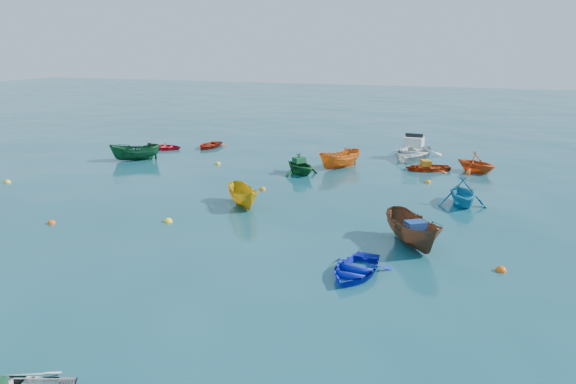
% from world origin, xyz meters
% --- Properties ---
extents(ground, '(160.00, 160.00, 0.00)m').
position_xyz_m(ground, '(0.00, 0.00, 0.00)').
color(ground, '#0A4049').
rests_on(ground, ground).
extents(sampan_brown_mid, '(3.05, 3.64, 1.35)m').
position_xyz_m(sampan_brown_mid, '(6.59, 0.52, 0.00)').
color(sampan_brown_mid, brown).
rests_on(sampan_brown_mid, ground).
extents(dinghy_blue_se, '(2.35, 3.07, 0.59)m').
position_xyz_m(dinghy_blue_se, '(5.12, -2.89, 0.00)').
color(dinghy_blue_se, '#0F1EC0').
rests_on(dinghy_blue_se, ground).
extents(sampan_yellow_mid, '(2.72, 2.97, 1.13)m').
position_xyz_m(sampan_yellow_mid, '(-1.64, 3.31, 0.00)').
color(sampan_yellow_mid, '#C59611').
rests_on(sampan_yellow_mid, ground).
extents(dinghy_cyan_se, '(2.90, 3.18, 1.43)m').
position_xyz_m(dinghy_cyan_se, '(8.10, 6.86, 0.00)').
color(dinghy_cyan_se, teal).
rests_on(dinghy_cyan_se, ground).
extents(dinghy_red_nw, '(2.77, 2.11, 0.54)m').
position_xyz_m(dinghy_red_nw, '(-12.80, 14.62, 0.00)').
color(dinghy_red_nw, red).
rests_on(dinghy_red_nw, ground).
extents(sampan_orange_n, '(2.79, 3.41, 1.26)m').
position_xyz_m(sampan_orange_n, '(0.66, 12.77, 0.00)').
color(sampan_orange_n, '#D56214').
rests_on(sampan_orange_n, ground).
extents(dinghy_green_n, '(3.34, 3.28, 1.33)m').
position_xyz_m(dinghy_green_n, '(-1.16, 10.44, 0.00)').
color(dinghy_green_n, '#124D20').
rests_on(dinghy_green_n, ground).
extents(dinghy_red_ne, '(3.18, 2.72, 0.56)m').
position_xyz_m(dinghy_red_ne, '(5.80, 13.92, 0.00)').
color(dinghy_red_ne, '#C53C10').
rests_on(dinghy_red_ne, ground).
extents(dinghy_red_far, '(2.03, 2.76, 0.56)m').
position_xyz_m(dinghy_red_far, '(-10.05, 16.31, 0.00)').
color(dinghy_red_far, '#B5250F').
rests_on(dinghy_red_far, ground).
extents(dinghy_orange_far, '(3.36, 3.26, 1.35)m').
position_xyz_m(dinghy_orange_far, '(8.57, 14.35, 0.00)').
color(dinghy_orange_far, '#CA4A13').
rests_on(dinghy_orange_far, ground).
extents(sampan_green_far, '(3.29, 2.78, 1.23)m').
position_xyz_m(sampan_green_far, '(-12.53, 10.62, 0.00)').
color(sampan_green_far, '#0F4322').
rests_on(sampan_green_far, ground).
extents(motorboat_white, '(3.75, 4.96, 1.57)m').
position_xyz_m(motorboat_white, '(4.53, 17.31, 0.00)').
color(motorboat_white, silver).
rests_on(motorboat_white, ground).
extents(tarp_blue_a, '(0.90, 0.86, 0.35)m').
position_xyz_m(tarp_blue_a, '(6.67, 0.39, 0.85)').
color(tarp_blue_a, navy).
rests_on(tarp_blue_a, sampan_brown_mid).
extents(tarp_green_b, '(0.80, 0.83, 0.32)m').
position_xyz_m(tarp_green_b, '(-1.23, 10.50, 0.83)').
color(tarp_green_b, '#124A25').
rests_on(tarp_green_b, dinghy_green_n).
extents(tarp_orange_b, '(0.75, 0.86, 0.35)m').
position_xyz_m(tarp_orange_b, '(5.71, 13.89, 0.45)').
color(tarp_orange_b, '#C77314').
rests_on(tarp_orange_b, dinghy_red_ne).
extents(buoy_or_a, '(0.34, 0.34, 0.34)m').
position_xyz_m(buoy_or_a, '(-8.34, -1.84, 0.00)').
color(buoy_or_a, '#E1530C').
rests_on(buoy_or_a, ground).
extents(buoy_ye_a, '(0.37, 0.37, 0.37)m').
position_xyz_m(buoy_ye_a, '(-3.74, 0.01, 0.00)').
color(buoy_ye_a, yellow).
rests_on(buoy_ye_a, ground).
extents(buoy_or_b, '(0.37, 0.37, 0.37)m').
position_xyz_m(buoy_or_b, '(9.74, -0.97, 0.00)').
color(buoy_or_b, '#D2500B').
rests_on(buoy_or_b, ground).
extents(buoy_ye_b, '(0.35, 0.35, 0.35)m').
position_xyz_m(buoy_ye_b, '(-15.75, 3.18, 0.00)').
color(buoy_ye_b, yellow).
rests_on(buoy_ye_b, ground).
extents(buoy_or_c, '(0.34, 0.34, 0.34)m').
position_xyz_m(buoy_or_c, '(-1.89, 6.38, 0.00)').
color(buoy_or_c, orange).
rests_on(buoy_or_c, ground).
extents(buoy_ye_c, '(0.29, 0.29, 0.29)m').
position_xyz_m(buoy_ye_c, '(-1.72, 12.29, 0.00)').
color(buoy_ye_c, gold).
rests_on(buoy_ye_c, ground).
extents(buoy_ye_d, '(0.33, 0.33, 0.33)m').
position_xyz_m(buoy_ye_d, '(-6.92, 11.34, 0.00)').
color(buoy_ye_d, yellow).
rests_on(buoy_ye_d, ground).
extents(buoy_or_e, '(0.32, 0.32, 0.32)m').
position_xyz_m(buoy_or_e, '(6.15, 10.82, 0.00)').
color(buoy_or_e, orange).
rests_on(buoy_or_e, ground).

